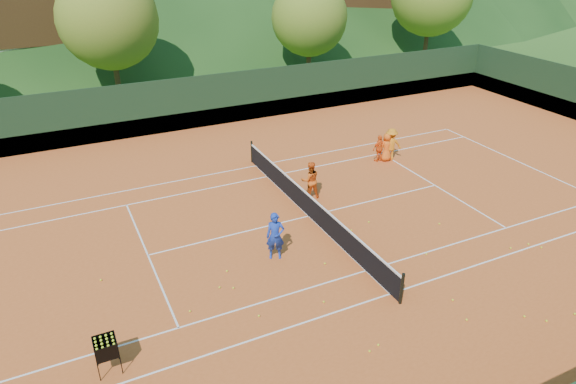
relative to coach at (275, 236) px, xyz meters
name	(u,v)px	position (x,y,z in m)	size (l,w,h in m)	color
ground	(309,217)	(2.40, 2.06, -0.88)	(400.00, 400.00, 0.00)	#2B5219
clay_court	(309,216)	(2.40, 2.06, -0.87)	(40.00, 24.00, 0.02)	#B84E1D
coach	(275,236)	(0.00, 0.00, 0.00)	(0.63, 0.41, 1.73)	#1935A3
student_a	(310,180)	(3.20, 3.48, -0.05)	(0.80, 0.62, 1.64)	#EC5914
student_b	(379,148)	(8.09, 5.44, -0.18)	(0.80, 0.33, 1.36)	#FF5E16
student_c	(387,147)	(8.45, 5.35, -0.15)	(0.70, 0.46, 1.44)	orange
student_d	(391,144)	(8.69, 5.34, -0.05)	(1.05, 0.61, 1.63)	orange
tennis_ball_0	(575,314)	(6.74, -6.61, -0.83)	(0.07, 0.07, 0.07)	#C9DC24
tennis_ball_1	(426,254)	(4.84, -2.18, -0.83)	(0.07, 0.07, 0.07)	#C9DC24
tennis_ball_2	(511,248)	(7.81, -3.18, -0.83)	(0.07, 0.07, 0.07)	#C9DC24
tennis_ball_3	(379,270)	(2.80, -2.24, -0.83)	(0.07, 0.07, 0.07)	#C9DC24
tennis_ball_5	(547,321)	(5.74, -6.46, -0.83)	(0.07, 0.07, 0.07)	#C9DC24
tennis_ball_7	(528,244)	(8.60, -3.28, -0.83)	(0.07, 0.07, 0.07)	#C9DC24
tennis_ball_9	(220,287)	(-2.34, -0.82, -0.83)	(0.07, 0.07, 0.07)	#C9DC24
tennis_ball_10	(101,280)	(-5.69, 1.23, -0.83)	(0.07, 0.07, 0.07)	#C9DC24
tennis_ball_12	(227,271)	(-1.83, -0.08, -0.83)	(0.07, 0.07, 0.07)	#C9DC24
tennis_ball_13	(190,311)	(-3.51, -1.52, -0.83)	(0.07, 0.07, 0.07)	#C9DC24
tennis_ball_14	(369,222)	(4.26, 0.57, -0.83)	(0.07, 0.07, 0.07)	#C9DC24
tennis_ball_16	(370,351)	(0.41, -5.24, -0.83)	(0.07, 0.07, 0.07)	#C9DC24
tennis_ball_17	(378,345)	(0.76, -5.14, -0.83)	(0.07, 0.07, 0.07)	#C9DC24
tennis_ball_18	(439,224)	(6.66, -0.73, -0.83)	(0.07, 0.07, 0.07)	#C9DC24
tennis_ball_19	(259,316)	(-1.73, -2.62, -0.83)	(0.07, 0.07, 0.07)	#C9DC24
tennis_ball_20	(233,288)	(-1.95, -1.03, -0.83)	(0.07, 0.07, 0.07)	#C9DC24
tennis_ball_21	(351,230)	(3.33, 0.35, -0.83)	(0.07, 0.07, 0.07)	#C9DC24
tennis_ball_22	(467,320)	(3.67, -5.41, -0.83)	(0.07, 0.07, 0.07)	#C9DC24
tennis_ball_23	(524,316)	(5.31, -6.04, -0.83)	(0.07, 0.07, 0.07)	#C9DC24
tennis_ball_24	(453,300)	(3.93, -4.54, -0.83)	(0.07, 0.07, 0.07)	#C9DC24
tennis_ball_25	(325,264)	(1.34, -1.13, -0.83)	(0.07, 0.07, 0.07)	#C9DC24
tennis_ball_27	(324,302)	(0.31, -2.88, -0.83)	(0.07, 0.07, 0.07)	#C9DC24
tennis_ball_28	(541,247)	(8.84, -3.64, -0.83)	(0.07, 0.07, 0.07)	#C9DC24
court_lines	(309,216)	(2.40, 2.06, -0.86)	(23.83, 11.03, 0.00)	white
tennis_net	(309,205)	(2.40, 2.06, -0.36)	(0.10, 12.07, 1.10)	black
perimeter_fence	(309,188)	(2.40, 2.06, 0.38)	(40.40, 24.24, 3.00)	black
ball_hopper	(106,348)	(-6.01, -2.82, -0.12)	(0.57, 0.57, 1.00)	black
chalet_left	(3,0)	(-7.60, 32.06, 4.76)	(13.80, 9.93, 12.92)	beige
tree_b	(108,19)	(-1.60, 22.06, 4.31)	(6.40, 6.40, 8.40)	#432D1A
tree_c	(310,18)	(12.40, 21.06, 3.66)	(5.60, 5.60, 7.35)	#422B1A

